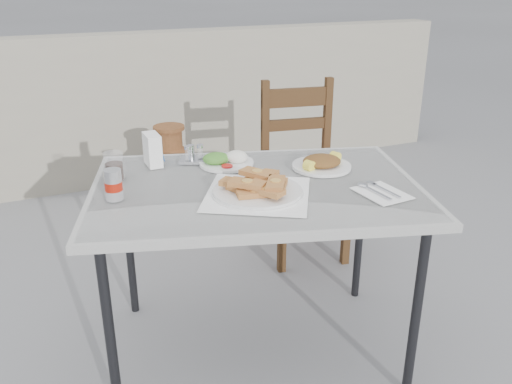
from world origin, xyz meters
name	(u,v)px	position (x,y,z in m)	size (l,w,h in m)	color
ground	(231,358)	(0.00, 0.00, 0.00)	(80.00, 80.00, 0.00)	slate
cafe_table	(256,197)	(0.14, 0.03, 0.77)	(1.57, 1.28, 0.83)	black
pide_plate	(258,186)	(0.10, -0.07, 0.87)	(0.55, 0.55, 0.08)	white
salad_rice_plate	(226,160)	(0.11, 0.31, 0.85)	(0.25, 0.25, 0.06)	white
salad_chopped_plate	(322,163)	(0.49, 0.10, 0.85)	(0.27, 0.27, 0.06)	white
soda_can	(113,185)	(-0.43, 0.11, 0.89)	(0.07, 0.07, 0.12)	silver
cola_glass	(114,168)	(-0.39, 0.33, 0.88)	(0.08, 0.08, 0.12)	white
napkin_holder	(153,150)	(-0.19, 0.44, 0.90)	(0.08, 0.12, 0.15)	white
condiment_caddy	(193,156)	(-0.01, 0.41, 0.86)	(0.15, 0.14, 0.09)	silver
cutlery_napkin	(379,191)	(0.55, -0.25, 0.83)	(0.18, 0.23, 0.02)	white
chair	(303,168)	(0.80, 0.82, 0.55)	(0.54, 0.54, 1.05)	#38220F
terracotta_urn	(172,179)	(0.16, 1.51, 0.33)	(0.40, 0.40, 0.70)	brown
back_wall	(117,110)	(0.00, 2.50, 0.60)	(6.00, 0.25, 1.20)	gray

